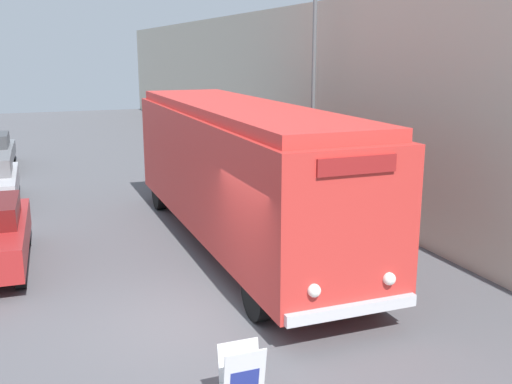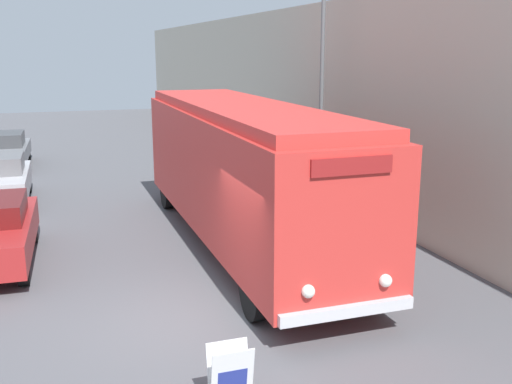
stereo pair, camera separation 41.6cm
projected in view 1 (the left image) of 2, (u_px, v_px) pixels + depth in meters
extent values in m
plane|color=#56565B|center=(194.00, 321.00, 10.73)|extent=(80.00, 80.00, 0.00)
cube|color=beige|center=(294.00, 97.00, 21.36)|extent=(0.30, 60.00, 6.23)
cylinder|color=black|center=(257.00, 293.00, 10.71)|extent=(0.28, 1.00, 1.00)
cylinder|color=black|center=(364.00, 277.00, 11.48)|extent=(0.28, 1.00, 1.00)
cylinder|color=black|center=(159.00, 193.00, 18.21)|extent=(0.28, 1.00, 1.00)
cylinder|color=black|center=(228.00, 187.00, 18.98)|extent=(0.28, 1.00, 1.00)
cube|color=red|center=(238.00, 171.00, 14.53)|extent=(2.52, 11.06, 2.76)
cube|color=red|center=(238.00, 109.00, 14.18)|extent=(2.32, 10.62, 0.24)
cube|color=silver|center=(353.00, 310.00, 9.74)|extent=(2.39, 0.12, 0.20)
sphere|color=white|center=(314.00, 291.00, 9.43)|extent=(0.22, 0.22, 0.22)
sphere|color=white|center=(389.00, 279.00, 9.91)|extent=(0.22, 0.22, 0.22)
cube|color=maroon|center=(357.00, 165.00, 9.22)|extent=(1.39, 0.06, 0.28)
cube|color=white|center=(244.00, 382.00, 7.88)|extent=(0.58, 0.19, 0.96)
cube|color=white|center=(240.00, 376.00, 8.03)|extent=(0.58, 0.19, 0.96)
cube|color=navy|center=(245.00, 381.00, 7.86)|extent=(0.40, 0.06, 0.34)
cylinder|color=#595E60|center=(313.00, 87.00, 17.63)|extent=(0.12, 0.12, 7.37)
cylinder|color=black|center=(20.00, 272.00, 12.16)|extent=(0.22, 0.68, 0.68)
cylinder|color=black|center=(25.00, 232.00, 14.85)|extent=(0.22, 0.68, 0.68)
cylinder|color=black|center=(13.00, 204.00, 17.67)|extent=(0.22, 0.64, 0.64)
cylinder|color=black|center=(15.00, 185.00, 20.05)|extent=(0.22, 0.64, 0.64)
cylinder|color=black|center=(9.00, 166.00, 23.18)|extent=(0.22, 0.69, 0.69)
cylinder|color=black|center=(12.00, 154.00, 25.88)|extent=(0.22, 0.69, 0.69)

